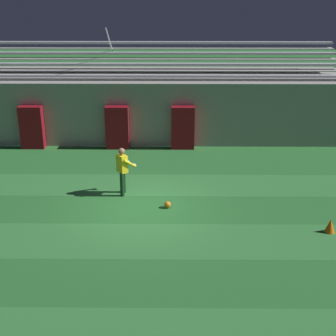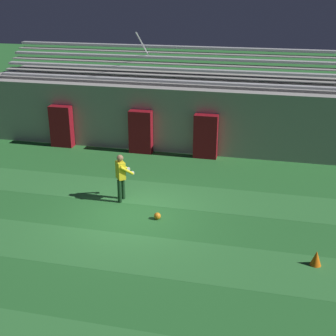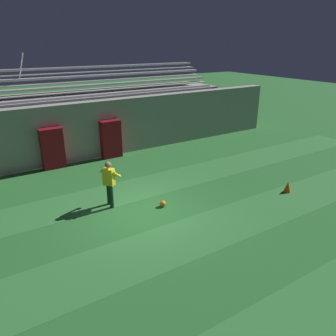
{
  "view_description": "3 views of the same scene",
  "coord_description": "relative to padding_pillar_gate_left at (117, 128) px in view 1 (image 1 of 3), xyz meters",
  "views": [
    {
      "loc": [
        0.96,
        -13.56,
        6.71
      ],
      "look_at": [
        0.83,
        0.38,
        1.24
      ],
      "focal_mm": 50.0,
      "sensor_mm": 36.0,
      "label": 1
    },
    {
      "loc": [
        4.13,
        -12.73,
        7.0
      ],
      "look_at": [
        0.79,
        1.65,
        1.12
      ],
      "focal_mm": 50.0,
      "sensor_mm": 36.0,
      "label": 2
    },
    {
      "loc": [
        -4.55,
        -8.82,
        5.5
      ],
      "look_at": [
        0.96,
        -0.1,
        1.48
      ],
      "focal_mm": 35.0,
      "sensor_mm": 36.0,
      "label": 3
    }
  ],
  "objects": [
    {
      "name": "padding_pillar_gate_left",
      "position": [
        0.0,
        0.0,
        0.0
      ],
      "size": [
        1.0,
        0.44,
        1.87
      ],
      "primitive_type": "cube",
      "color": "maroon",
      "rests_on": "ground"
    },
    {
      "name": "bleacher_stand",
      "position": [
        1.42,
        2.54,
        0.56
      ],
      "size": [
        18.0,
        3.35,
        5.03
      ],
      "color": "#999691",
      "rests_on": "ground"
    },
    {
      "name": "goalkeeper",
      "position": [
        0.72,
        -4.86,
        0.02
      ],
      "size": [
        0.73,
        0.74,
        1.67
      ],
      "color": "#143319",
      "rests_on": "ground"
    },
    {
      "name": "turf_stripe_far",
      "position": [
        1.42,
        -4.08,
        -0.93
      ],
      "size": [
        28.0,
        1.97,
        0.01
      ],
      "primitive_type": "cube",
      "color": "#337A38",
      "rests_on": "ground"
    },
    {
      "name": "ground_plane",
      "position": [
        1.42,
        -5.95,
        -0.94
      ],
      "size": [
        80.0,
        80.0,
        0.0
      ],
      "primitive_type": "plane",
      "color": "#286B2D"
    },
    {
      "name": "padding_pillar_gate_right",
      "position": [
        2.85,
        0.0,
        0.0
      ],
      "size": [
        1.0,
        0.44,
        1.87
      ],
      "primitive_type": "cube",
      "color": "maroon",
      "rests_on": "ground"
    },
    {
      "name": "padding_pillar_far_left",
      "position": [
        -3.72,
        0.0,
        0.0
      ],
      "size": [
        1.0,
        0.44,
        1.87
      ],
      "primitive_type": "cube",
      "color": "maroon",
      "rests_on": "ground"
    },
    {
      "name": "back_wall",
      "position": [
        1.42,
        0.55,
        0.46
      ],
      "size": [
        24.0,
        0.6,
        2.8
      ],
      "primitive_type": "cube",
      "color": "#999691",
      "rests_on": "ground"
    },
    {
      "name": "turf_stripe_mid",
      "position": [
        1.42,
        -8.01,
        -0.93
      ],
      "size": [
        28.0,
        1.97,
        0.01
      ],
      "primitive_type": "cube",
      "color": "#337A38",
      "rests_on": "ground"
    },
    {
      "name": "soccer_ball",
      "position": [
        2.25,
        -5.92,
        -0.83
      ],
      "size": [
        0.22,
        0.22,
        0.22
      ],
      "primitive_type": "sphere",
      "color": "orange",
      "rests_on": "ground"
    },
    {
      "name": "traffic_cone",
      "position": [
        6.98,
        -7.48,
        -0.73
      ],
      "size": [
        0.3,
        0.3,
        0.42
      ],
      "primitive_type": "cone",
      "color": "orange",
      "rests_on": "ground"
    }
  ]
}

